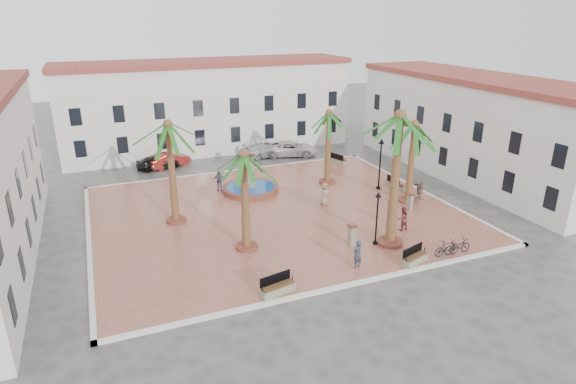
% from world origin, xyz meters
% --- Properties ---
extents(ground, '(120.00, 120.00, 0.00)m').
position_xyz_m(ground, '(0.00, 0.00, 0.00)').
color(ground, '#56544F').
rests_on(ground, ground).
extents(plaza, '(26.00, 22.00, 0.15)m').
position_xyz_m(plaza, '(0.00, 0.00, 0.07)').
color(plaza, '#B1644F').
rests_on(plaza, ground).
extents(kerb_n, '(26.30, 0.30, 0.16)m').
position_xyz_m(kerb_n, '(0.00, 11.00, 0.08)').
color(kerb_n, silver).
rests_on(kerb_n, ground).
extents(kerb_s, '(26.30, 0.30, 0.16)m').
position_xyz_m(kerb_s, '(0.00, -11.00, 0.08)').
color(kerb_s, silver).
rests_on(kerb_s, ground).
extents(kerb_e, '(0.30, 22.30, 0.16)m').
position_xyz_m(kerb_e, '(13.00, 0.00, 0.08)').
color(kerb_e, silver).
rests_on(kerb_e, ground).
extents(kerb_w, '(0.30, 22.30, 0.16)m').
position_xyz_m(kerb_w, '(-13.00, 0.00, 0.08)').
color(kerb_w, silver).
rests_on(kerb_w, ground).
extents(building_north, '(30.40, 7.40, 9.50)m').
position_xyz_m(building_north, '(-0.00, 19.99, 4.77)').
color(building_north, white).
rests_on(building_north, ground).
extents(building_east, '(7.40, 26.40, 9.00)m').
position_xyz_m(building_east, '(19.99, 2.00, 4.52)').
color(building_east, white).
rests_on(building_east, ground).
extents(fountain, '(4.59, 4.59, 2.37)m').
position_xyz_m(fountain, '(-0.36, 4.89, 0.47)').
color(fountain, brown).
rests_on(fountain, plaza).
extents(palm_nw, '(4.58, 4.58, 7.36)m').
position_xyz_m(palm_nw, '(-7.16, 1.08, 6.42)').
color(palm_nw, brown).
rests_on(palm_nw, plaza).
extents(palm_sw, '(4.64, 4.64, 6.49)m').
position_xyz_m(palm_sw, '(-3.78, -4.77, 5.58)').
color(palm_sw, brown).
rests_on(palm_sw, plaza).
extents(palm_s, '(5.41, 5.41, 8.69)m').
position_xyz_m(palm_s, '(4.90, -7.73, 7.55)').
color(palm_s, brown).
rests_on(palm_s, plaza).
extents(palm_e, '(4.70, 4.70, 6.52)m').
position_xyz_m(palm_e, '(10.37, -1.98, 5.59)').
color(palm_e, brown).
rests_on(palm_e, plaza).
extents(palm_ne, '(4.65, 4.65, 6.48)m').
position_xyz_m(palm_ne, '(6.51, 4.41, 5.57)').
color(palm_ne, brown).
rests_on(palm_ne, plaza).
extents(bench_s, '(2.07, 0.99, 1.05)m').
position_xyz_m(bench_s, '(-3.87, -10.38, 0.45)').
color(bench_s, gray).
rests_on(bench_s, plaza).
extents(bench_se, '(1.99, 1.13, 1.00)m').
position_xyz_m(bench_se, '(4.86, -10.38, 0.43)').
color(bench_se, gray).
rests_on(bench_se, plaza).
extents(bench_e, '(0.61, 1.94, 1.02)m').
position_xyz_m(bench_e, '(11.19, 0.97, 0.44)').
color(bench_e, gray).
rests_on(bench_e, plaza).
extents(bench_ne, '(1.19, 2.02, 1.02)m').
position_xyz_m(bench_ne, '(10.09, 9.20, 0.44)').
color(bench_ne, gray).
rests_on(bench_ne, plaza).
extents(lamppost_s, '(0.39, 0.39, 3.57)m').
position_xyz_m(lamppost_s, '(4.03, -7.35, 2.57)').
color(lamppost_s, black).
rests_on(lamppost_s, plaza).
extents(lamppost_e, '(0.47, 0.47, 4.34)m').
position_xyz_m(lamppost_e, '(9.84, 1.44, 3.09)').
color(lamppost_e, black).
rests_on(lamppost_e, plaza).
extents(bollard_se, '(0.54, 0.54, 1.35)m').
position_xyz_m(bollard_se, '(2.57, -6.84, 0.85)').
color(bollard_se, gray).
rests_on(bollard_se, plaza).
extents(bollard_n, '(0.63, 0.63, 1.56)m').
position_xyz_m(bollard_n, '(1.52, 10.40, 0.96)').
color(bollard_n, gray).
rests_on(bollard_n, plaza).
extents(bollard_e, '(0.53, 0.53, 1.24)m').
position_xyz_m(bollard_e, '(9.54, -3.36, 0.79)').
color(bollard_e, gray).
rests_on(bollard_e, plaza).
extents(litter_bin, '(0.37, 0.37, 0.71)m').
position_xyz_m(litter_bin, '(5.38, -7.32, 0.51)').
color(litter_bin, black).
rests_on(litter_bin, plaza).
extents(cyclist_a, '(0.72, 0.58, 1.71)m').
position_xyz_m(cyclist_a, '(1.40, -9.56, 1.01)').
color(cyclist_a, '#2B3241').
rests_on(cyclist_a, plaza).
extents(bicycle_a, '(1.91, 0.70, 1.00)m').
position_xyz_m(bicycle_a, '(7.95, -10.40, 0.65)').
color(bicycle_a, black).
rests_on(bicycle_a, plaza).
extents(cyclist_b, '(0.84, 0.67, 1.68)m').
position_xyz_m(cyclist_b, '(6.85, -6.21, 0.99)').
color(cyclist_b, maroon).
rests_on(cyclist_b, plaza).
extents(bicycle_b, '(1.74, 0.57, 1.03)m').
position_xyz_m(bicycle_b, '(7.17, -10.40, 0.67)').
color(bicycle_b, black).
rests_on(bicycle_b, plaza).
extents(pedestrian_fountain_a, '(1.02, 0.87, 1.78)m').
position_xyz_m(pedestrian_fountain_a, '(4.02, -0.09, 1.04)').
color(pedestrian_fountain_a, '#947563').
rests_on(pedestrian_fountain_a, plaza).
extents(pedestrian_fountain_b, '(1.10, 0.68, 1.75)m').
position_xyz_m(pedestrian_fountain_b, '(-2.67, 6.13, 1.02)').
color(pedestrian_fountain_b, '#3B4361').
rests_on(pedestrian_fountain_b, plaza).
extents(pedestrian_north, '(0.97, 1.21, 1.64)m').
position_xyz_m(pedestrian_north, '(0.50, 9.80, 0.97)').
color(pedestrian_north, '#58585D').
rests_on(pedestrian_north, plaza).
extents(pedestrian_east, '(0.90, 1.74, 1.80)m').
position_xyz_m(pedestrian_east, '(11.55, -1.78, 1.05)').
color(pedestrian_east, gray).
rests_on(pedestrian_east, plaza).
extents(car_black, '(4.06, 1.82, 1.35)m').
position_xyz_m(car_black, '(-6.50, 14.58, 0.68)').
color(car_black, black).
rests_on(car_black, ground).
extents(car_red, '(4.46, 2.88, 1.39)m').
position_xyz_m(car_red, '(-5.39, 14.91, 0.69)').
color(car_red, maroon).
rests_on(car_red, ground).
extents(car_silver, '(5.06, 2.20, 1.45)m').
position_xyz_m(car_silver, '(4.69, 14.57, 0.72)').
color(car_silver, silver).
rests_on(car_silver, ground).
extents(car_white, '(5.99, 4.07, 1.52)m').
position_xyz_m(car_white, '(7.05, 14.03, 0.76)').
color(car_white, silver).
rests_on(car_white, ground).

